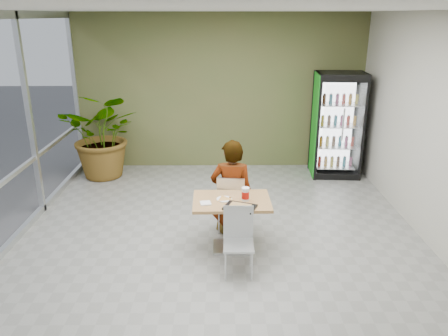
% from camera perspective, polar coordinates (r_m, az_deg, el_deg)
% --- Properties ---
extents(ground, '(7.00, 7.00, 0.00)m').
position_cam_1_polar(ground, '(6.42, -0.54, -9.85)').
color(ground, gray).
rests_on(ground, ground).
extents(room_envelope, '(6.00, 7.00, 3.20)m').
position_cam_1_polar(room_envelope, '(5.81, -0.59, 4.05)').
color(room_envelope, beige).
rests_on(room_envelope, ground).
extents(dining_table, '(1.07, 0.76, 0.75)m').
position_cam_1_polar(dining_table, '(6.06, 1.00, -6.01)').
color(dining_table, tan).
rests_on(dining_table, ground).
extents(chair_far, '(0.45, 0.45, 0.92)m').
position_cam_1_polar(chair_far, '(6.50, 0.94, -4.18)').
color(chair_far, silver).
rests_on(chair_far, ground).
extents(chair_near, '(0.39, 0.39, 0.86)m').
position_cam_1_polar(chair_near, '(5.59, 1.90, -8.70)').
color(chair_near, silver).
rests_on(chair_near, ground).
extents(seated_woman, '(0.69, 0.48, 1.75)m').
position_cam_1_polar(seated_woman, '(6.53, 1.02, -3.71)').
color(seated_woman, black).
rests_on(seated_woman, ground).
extents(pizza_plate, '(0.29, 0.22, 0.03)m').
position_cam_1_polar(pizza_plate, '(5.98, 0.04, -3.99)').
color(pizza_plate, white).
rests_on(pizza_plate, dining_table).
extents(soda_cup, '(0.11, 0.11, 0.19)m').
position_cam_1_polar(soda_cup, '(5.92, 2.81, -3.46)').
color(soda_cup, white).
rests_on(soda_cup, dining_table).
extents(napkin_stack, '(0.16, 0.16, 0.02)m').
position_cam_1_polar(napkin_stack, '(5.85, -2.43, -4.60)').
color(napkin_stack, white).
rests_on(napkin_stack, dining_table).
extents(cafeteria_tray, '(0.48, 0.42, 0.02)m').
position_cam_1_polar(cafeteria_tray, '(5.73, 2.09, -5.13)').
color(cafeteria_tray, black).
rests_on(cafeteria_tray, dining_table).
extents(beverage_fridge, '(1.00, 0.79, 2.09)m').
position_cam_1_polar(beverage_fridge, '(9.08, 14.59, 5.44)').
color(beverage_fridge, black).
rests_on(beverage_fridge, ground).
extents(potted_plant, '(1.76, 1.58, 1.75)m').
position_cam_1_polar(potted_plant, '(9.05, -15.34, 4.19)').
color(potted_plant, '#2D5E25').
rests_on(potted_plant, ground).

